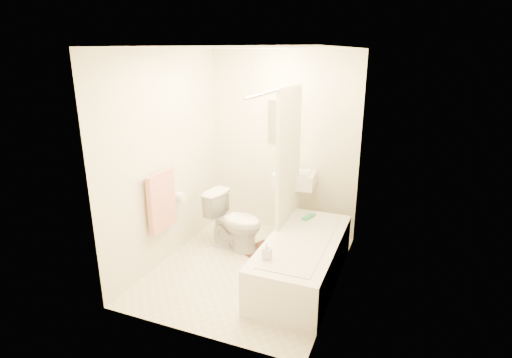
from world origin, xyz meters
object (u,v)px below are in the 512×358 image
at_px(toilet, 235,222).
at_px(sink, 294,203).
at_px(bath_mat, 268,254).
at_px(soap_bottle, 267,251).
at_px(bathtub, 302,260).

distance_m(toilet, sink, 0.82).
distance_m(bath_mat, soap_bottle, 1.12).
relative_size(toilet, bathtub, 0.43).
bearing_deg(soap_bottle, toilet, 129.44).
distance_m(toilet, soap_bottle, 1.23).
height_order(toilet, bathtub, toilet).
bearing_deg(bath_mat, toilet, 178.21).
bearing_deg(soap_bottle, sink, 96.69).
xyz_separation_m(bathtub, soap_bottle, (-0.21, -0.53, 0.32)).
height_order(sink, soap_bottle, sink).
xyz_separation_m(toilet, soap_bottle, (0.77, -0.94, 0.20)).
relative_size(toilet, soap_bottle, 4.28).
height_order(sink, bathtub, sink).
relative_size(bath_mat, soap_bottle, 3.53).
bearing_deg(soap_bottle, bathtub, 68.53).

